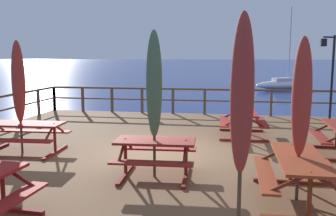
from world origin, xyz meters
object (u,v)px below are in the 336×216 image
patio_umbrella_short_front (154,85)px  patio_umbrella_short_back (302,98)px  picnic_table_front_left (243,118)px  sailboat_distant (285,84)px  picnic_table_mid_centre (23,131)px  picnic_table_back_left (300,168)px  lamp_post_hooked (329,65)px  patio_umbrella_tall_back_right (242,95)px  patio_umbrella_tall_mid_left (18,82)px  picnic_table_back_right (155,150)px

patio_umbrella_short_front → patio_umbrella_short_back: bearing=-16.6°
picnic_table_front_left → sailboat_distant: bearing=79.1°
picnic_table_mid_centre → picnic_table_back_left: bearing=-18.5°
picnic_table_mid_centre → lamp_post_hooked: bearing=35.4°
patio_umbrella_tall_back_right → lamp_post_hooked: 10.32m
picnic_table_mid_centre → patio_umbrella_tall_back_right: bearing=-33.1°
picnic_table_front_left → patio_umbrella_short_front: patio_umbrella_short_front is taller
patio_umbrella_tall_mid_left → patio_umbrella_tall_back_right: size_ratio=0.93×
picnic_table_mid_centre → patio_umbrella_tall_mid_left: (-0.01, -0.05, 1.23)m
picnic_table_back_left → patio_umbrella_short_front: bearing=163.6°
picnic_table_back_left → picnic_table_mid_centre: bearing=161.5°
picnic_table_back_left → sailboat_distant: size_ratio=0.27×
picnic_table_front_left → lamp_post_hooked: lamp_post_hooked is taller
picnic_table_back_left → lamp_post_hooked: 8.87m
picnic_table_front_left → patio_umbrella_short_front: 4.82m
patio_umbrella_short_front → patio_umbrella_tall_mid_left: (-3.68, 1.28, -0.08)m
picnic_table_front_left → picnic_table_mid_centre: bearing=-152.5°
picnic_table_back_right → patio_umbrella_short_front: bearing=-105.2°
picnic_table_front_left → lamp_post_hooked: bearing=46.1°
picnic_table_front_left → patio_umbrella_tall_back_right: patio_umbrella_tall_back_right is taller
picnic_table_back_right → lamp_post_hooked: (5.12, 7.55, 1.56)m
patio_umbrella_tall_back_right → lamp_post_hooked: (3.50, 9.71, 0.19)m
picnic_table_back_right → picnic_table_mid_centre: (-3.68, 1.29, 0.01)m
picnic_table_mid_centre → sailboat_distant: size_ratio=0.27×
patio_umbrella_short_back → patio_umbrella_tall_back_right: bearing=-127.1°
picnic_table_front_left → patio_umbrella_short_back: size_ratio=0.68×
picnic_table_back_right → patio_umbrella_short_front: (-0.01, -0.04, 1.33)m
patio_umbrella_short_front → picnic_table_back_left: bearing=-16.4°
picnic_table_front_left → picnic_table_back_left: bearing=-81.3°
picnic_table_front_left → patio_umbrella_tall_mid_left: (-5.58, -2.95, 1.24)m
picnic_table_front_left → picnic_table_back_left: 5.07m
picnic_table_front_left → sailboat_distant: sailboat_distant is taller
picnic_table_mid_centre → patio_umbrella_short_back: 6.76m
picnic_table_back_left → patio_umbrella_tall_back_right: size_ratio=0.68×
picnic_table_back_right → patio_umbrella_tall_mid_left: bearing=161.5°
patio_umbrella_short_back → patio_umbrella_tall_back_right: (-1.01, -1.33, 0.17)m
picnic_table_back_left → patio_umbrella_tall_back_right: patio_umbrella_tall_back_right is taller
patio_umbrella_short_front → patio_umbrella_tall_mid_left: size_ratio=1.05×
patio_umbrella_tall_mid_left → patio_umbrella_tall_back_right: (5.31, -3.40, 0.13)m
lamp_post_hooked → sailboat_distant: sailboat_distant is taller
sailboat_distant → picnic_table_back_left: bearing=-97.7°
patio_umbrella_short_front → picnic_table_back_right: bearing=74.8°
patio_umbrella_short_front → picnic_table_front_left: bearing=65.9°
picnic_table_back_left → lamp_post_hooked: bearing=73.6°
picnic_table_front_left → picnic_table_back_left: (0.77, -5.01, 0.01)m
patio_umbrella_short_back → sailboat_distant: bearing=82.3°
lamp_post_hooked → sailboat_distant: 22.07m
picnic_table_mid_centre → picnic_table_back_right: bearing=-19.3°
picnic_table_back_right → sailboat_distant: bearing=77.1°
picnic_table_back_right → picnic_table_back_left: 2.78m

